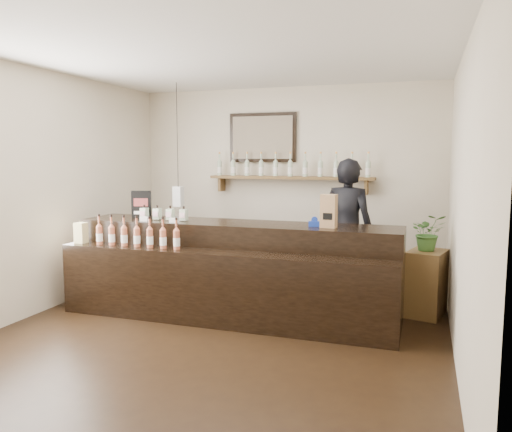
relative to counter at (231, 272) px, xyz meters
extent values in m
plane|color=black|center=(0.11, -0.56, -0.49)|extent=(5.00, 5.00, 0.00)
plane|color=beige|center=(0.11, 1.94, 0.91)|extent=(4.50, 0.00, 4.50)
plane|color=beige|center=(0.11, -3.06, 0.91)|extent=(4.50, 0.00, 4.50)
plane|color=beige|center=(-2.14, -0.56, 0.91)|extent=(0.00, 5.00, 5.00)
plane|color=beige|center=(2.36, -0.56, 0.91)|extent=(0.00, 5.00, 5.00)
plane|color=white|center=(0.11, -0.56, 2.31)|extent=(5.00, 5.00, 0.00)
cube|color=brown|center=(0.21, 1.81, 1.01)|extent=(2.40, 0.25, 0.04)
cube|color=brown|center=(-0.87, 1.84, 0.89)|extent=(0.04, 0.20, 0.20)
cube|color=brown|center=(1.29, 1.84, 0.89)|extent=(0.04, 0.20, 0.20)
cube|color=black|center=(-0.24, 1.91, 1.59)|extent=(1.02, 0.04, 0.72)
cube|color=#463A2D|center=(-0.24, 1.88, 1.59)|extent=(0.92, 0.01, 0.62)
cube|color=white|center=(-1.19, 1.04, 0.76)|extent=(0.12, 0.12, 0.28)
cylinder|color=black|center=(-1.19, 1.04, 1.60)|extent=(0.01, 0.01, 1.41)
cylinder|color=beige|center=(-0.89, 1.81, 1.13)|extent=(0.07, 0.07, 0.20)
cone|color=beige|center=(-0.89, 1.81, 1.26)|extent=(0.07, 0.07, 0.05)
cylinder|color=beige|center=(-0.89, 1.81, 1.32)|extent=(0.02, 0.02, 0.07)
cylinder|color=#CB8A3B|center=(-0.89, 1.81, 1.36)|extent=(0.03, 0.03, 0.02)
cylinder|color=white|center=(-0.89, 1.81, 1.11)|extent=(0.07, 0.07, 0.09)
cylinder|color=beige|center=(-0.67, 1.81, 1.13)|extent=(0.07, 0.07, 0.20)
cone|color=beige|center=(-0.67, 1.81, 1.26)|extent=(0.07, 0.07, 0.05)
cylinder|color=beige|center=(-0.67, 1.81, 1.32)|extent=(0.02, 0.02, 0.07)
cylinder|color=#CB8A3B|center=(-0.67, 1.81, 1.36)|extent=(0.03, 0.03, 0.02)
cylinder|color=white|center=(-0.67, 1.81, 1.11)|extent=(0.07, 0.07, 0.09)
cylinder|color=beige|center=(-0.45, 1.81, 1.13)|extent=(0.07, 0.07, 0.20)
cone|color=beige|center=(-0.45, 1.81, 1.26)|extent=(0.07, 0.07, 0.05)
cylinder|color=beige|center=(-0.45, 1.81, 1.32)|extent=(0.02, 0.02, 0.07)
cylinder|color=#CB8A3B|center=(-0.45, 1.81, 1.36)|extent=(0.03, 0.03, 0.02)
cylinder|color=white|center=(-0.45, 1.81, 1.11)|extent=(0.07, 0.07, 0.09)
cylinder|color=beige|center=(-0.23, 1.81, 1.13)|extent=(0.07, 0.07, 0.20)
cone|color=beige|center=(-0.23, 1.81, 1.26)|extent=(0.07, 0.07, 0.05)
cylinder|color=beige|center=(-0.23, 1.81, 1.32)|extent=(0.02, 0.02, 0.07)
cylinder|color=#CB8A3B|center=(-0.23, 1.81, 1.36)|extent=(0.03, 0.03, 0.02)
cylinder|color=white|center=(-0.23, 1.81, 1.11)|extent=(0.07, 0.07, 0.09)
cylinder|color=beige|center=(-0.01, 1.81, 1.13)|extent=(0.07, 0.07, 0.20)
cone|color=beige|center=(-0.01, 1.81, 1.26)|extent=(0.07, 0.07, 0.05)
cylinder|color=beige|center=(-0.01, 1.81, 1.32)|extent=(0.02, 0.02, 0.07)
cylinder|color=#CB8A3B|center=(-0.01, 1.81, 1.36)|extent=(0.03, 0.03, 0.02)
cylinder|color=white|center=(-0.01, 1.81, 1.11)|extent=(0.07, 0.07, 0.09)
cylinder|color=beige|center=(0.21, 1.81, 1.13)|extent=(0.07, 0.07, 0.20)
cone|color=beige|center=(0.21, 1.81, 1.26)|extent=(0.07, 0.07, 0.05)
cylinder|color=beige|center=(0.21, 1.81, 1.32)|extent=(0.02, 0.02, 0.07)
cylinder|color=#CB8A3B|center=(0.21, 1.81, 1.36)|extent=(0.03, 0.03, 0.02)
cylinder|color=white|center=(0.21, 1.81, 1.11)|extent=(0.07, 0.07, 0.09)
cylinder|color=beige|center=(0.43, 1.81, 1.13)|extent=(0.07, 0.07, 0.20)
cone|color=beige|center=(0.43, 1.81, 1.26)|extent=(0.07, 0.07, 0.05)
cylinder|color=beige|center=(0.43, 1.81, 1.32)|extent=(0.02, 0.02, 0.07)
cylinder|color=#CB8A3B|center=(0.43, 1.81, 1.36)|extent=(0.03, 0.03, 0.02)
cylinder|color=white|center=(0.43, 1.81, 1.11)|extent=(0.07, 0.07, 0.09)
cylinder|color=beige|center=(0.65, 1.81, 1.13)|extent=(0.07, 0.07, 0.20)
cone|color=beige|center=(0.65, 1.81, 1.26)|extent=(0.07, 0.07, 0.05)
cylinder|color=beige|center=(0.65, 1.81, 1.32)|extent=(0.02, 0.02, 0.07)
cylinder|color=#CB8A3B|center=(0.65, 1.81, 1.36)|extent=(0.03, 0.03, 0.02)
cylinder|color=white|center=(0.65, 1.81, 1.11)|extent=(0.07, 0.07, 0.09)
cylinder|color=beige|center=(0.87, 1.81, 1.13)|extent=(0.07, 0.07, 0.20)
cone|color=beige|center=(0.87, 1.81, 1.26)|extent=(0.07, 0.07, 0.05)
cylinder|color=beige|center=(0.87, 1.81, 1.32)|extent=(0.02, 0.02, 0.07)
cylinder|color=#CB8A3B|center=(0.87, 1.81, 1.36)|extent=(0.03, 0.03, 0.02)
cylinder|color=white|center=(0.87, 1.81, 1.11)|extent=(0.07, 0.07, 0.09)
cylinder|color=beige|center=(1.09, 1.81, 1.13)|extent=(0.07, 0.07, 0.20)
cone|color=beige|center=(1.09, 1.81, 1.26)|extent=(0.07, 0.07, 0.05)
cylinder|color=beige|center=(1.09, 1.81, 1.32)|extent=(0.02, 0.02, 0.07)
cylinder|color=#CB8A3B|center=(1.09, 1.81, 1.36)|extent=(0.03, 0.03, 0.02)
cylinder|color=white|center=(1.09, 1.81, 1.11)|extent=(0.07, 0.07, 0.09)
cylinder|color=beige|center=(1.31, 1.81, 1.13)|extent=(0.07, 0.07, 0.20)
cone|color=beige|center=(1.31, 1.81, 1.26)|extent=(0.07, 0.07, 0.05)
cylinder|color=beige|center=(1.31, 1.81, 1.32)|extent=(0.02, 0.02, 0.07)
cylinder|color=#CB8A3B|center=(1.31, 1.81, 1.36)|extent=(0.03, 0.03, 0.02)
cylinder|color=white|center=(1.31, 1.81, 1.11)|extent=(0.07, 0.07, 0.09)
cube|color=black|center=(0.01, 0.14, 0.03)|extent=(3.76, 0.68, 1.05)
cube|color=black|center=(0.01, -0.36, -0.09)|extent=(3.76, 0.34, 0.80)
cube|color=white|center=(-1.04, -0.10, 0.58)|extent=(0.10, 0.04, 0.05)
cube|color=white|center=(-0.66, -0.10, 0.58)|extent=(0.10, 0.04, 0.05)
cube|color=#CEC07E|center=(-1.74, -0.36, 0.36)|extent=(0.12, 0.12, 0.12)
cube|color=#CEC07E|center=(-1.74, -0.36, 0.48)|extent=(0.12, 0.12, 0.12)
cube|color=beige|center=(-1.15, 0.08, 0.63)|extent=(0.08, 0.08, 0.13)
cube|color=beige|center=(-1.15, 0.03, 0.63)|extent=(0.07, 0.00, 0.06)
cylinder|color=black|center=(-1.15, 0.08, 0.72)|extent=(0.02, 0.02, 0.03)
cube|color=beige|center=(-0.98, 0.08, 0.63)|extent=(0.08, 0.08, 0.13)
cube|color=beige|center=(-0.98, 0.03, 0.63)|extent=(0.07, 0.00, 0.06)
cylinder|color=black|center=(-0.98, 0.08, 0.72)|extent=(0.02, 0.02, 0.03)
cube|color=beige|center=(-0.80, 0.08, 0.63)|extent=(0.08, 0.08, 0.13)
cube|color=beige|center=(-0.80, 0.03, 0.63)|extent=(0.07, 0.00, 0.06)
cylinder|color=black|center=(-0.80, 0.08, 0.72)|extent=(0.02, 0.02, 0.03)
cube|color=beige|center=(-0.62, 0.08, 0.63)|extent=(0.08, 0.08, 0.13)
cube|color=beige|center=(-0.62, 0.03, 0.63)|extent=(0.07, 0.00, 0.06)
cylinder|color=black|center=(-0.62, 0.08, 0.72)|extent=(0.02, 0.02, 0.03)
cylinder|color=#B15A3C|center=(-1.48, -0.36, 0.40)|extent=(0.07, 0.07, 0.20)
cone|color=#B15A3C|center=(-1.48, -0.36, 0.53)|extent=(0.07, 0.07, 0.05)
cylinder|color=#B15A3C|center=(-1.48, -0.36, 0.59)|extent=(0.02, 0.02, 0.07)
cylinder|color=black|center=(-1.48, -0.36, 0.64)|extent=(0.03, 0.03, 0.02)
cylinder|color=white|center=(-1.48, -0.36, 0.38)|extent=(0.07, 0.07, 0.09)
cylinder|color=#B15A3C|center=(-1.32, -0.36, 0.40)|extent=(0.07, 0.07, 0.20)
cone|color=#B15A3C|center=(-1.32, -0.36, 0.53)|extent=(0.07, 0.07, 0.05)
cylinder|color=#B15A3C|center=(-1.32, -0.36, 0.59)|extent=(0.02, 0.02, 0.07)
cylinder|color=black|center=(-1.32, -0.36, 0.64)|extent=(0.03, 0.03, 0.02)
cylinder|color=white|center=(-1.32, -0.36, 0.38)|extent=(0.07, 0.07, 0.09)
cylinder|color=#B15A3C|center=(-1.15, -0.36, 0.40)|extent=(0.07, 0.07, 0.20)
cone|color=#B15A3C|center=(-1.15, -0.36, 0.53)|extent=(0.07, 0.07, 0.05)
cylinder|color=#B15A3C|center=(-1.15, -0.36, 0.59)|extent=(0.02, 0.02, 0.07)
cylinder|color=black|center=(-1.15, -0.36, 0.64)|extent=(0.03, 0.03, 0.02)
cylinder|color=white|center=(-1.15, -0.36, 0.38)|extent=(0.07, 0.07, 0.09)
cylinder|color=#B15A3C|center=(-0.99, -0.36, 0.40)|extent=(0.07, 0.07, 0.20)
cone|color=#B15A3C|center=(-0.99, -0.36, 0.53)|extent=(0.07, 0.07, 0.05)
cylinder|color=#B15A3C|center=(-0.99, -0.36, 0.59)|extent=(0.02, 0.02, 0.07)
cylinder|color=black|center=(-0.99, -0.36, 0.64)|extent=(0.03, 0.03, 0.02)
cylinder|color=white|center=(-0.99, -0.36, 0.38)|extent=(0.07, 0.07, 0.09)
cylinder|color=#B15A3C|center=(-0.82, -0.36, 0.40)|extent=(0.07, 0.07, 0.20)
cone|color=#B15A3C|center=(-0.82, -0.36, 0.53)|extent=(0.07, 0.07, 0.05)
cylinder|color=#B15A3C|center=(-0.82, -0.36, 0.59)|extent=(0.02, 0.02, 0.07)
cylinder|color=black|center=(-0.82, -0.36, 0.64)|extent=(0.03, 0.03, 0.02)
cylinder|color=white|center=(-0.82, -0.36, 0.38)|extent=(0.07, 0.07, 0.09)
cylinder|color=#B15A3C|center=(-0.66, -0.36, 0.40)|extent=(0.07, 0.07, 0.20)
cone|color=#B15A3C|center=(-0.66, -0.36, 0.53)|extent=(0.07, 0.07, 0.05)
cylinder|color=#B15A3C|center=(-0.66, -0.36, 0.59)|extent=(0.02, 0.02, 0.07)
cylinder|color=black|center=(-0.66, -0.36, 0.64)|extent=(0.03, 0.03, 0.02)
cylinder|color=white|center=(-0.66, -0.36, 0.38)|extent=(0.07, 0.07, 0.09)
cylinder|color=#B15A3C|center=(-0.49, -0.36, 0.40)|extent=(0.07, 0.07, 0.20)
cone|color=#B15A3C|center=(-0.49, -0.36, 0.53)|extent=(0.07, 0.07, 0.05)
cylinder|color=#B15A3C|center=(-0.49, -0.36, 0.59)|extent=(0.02, 0.02, 0.07)
cylinder|color=black|center=(-0.49, -0.36, 0.64)|extent=(0.03, 0.03, 0.02)
cylinder|color=white|center=(-0.49, -0.36, 0.38)|extent=(0.07, 0.07, 0.09)
cube|color=black|center=(-1.22, 0.12, 0.73)|extent=(0.24, 0.09, 0.34)
cube|color=maroon|center=(-1.22, 0.11, 0.76)|extent=(0.17, 0.05, 0.10)
cube|color=white|center=(-1.22, 0.11, 0.63)|extent=(0.17, 0.05, 0.04)
cube|color=#926A46|center=(1.10, 0.07, 0.73)|extent=(0.17, 0.14, 0.36)
cube|color=black|center=(1.10, 0.01, 0.68)|extent=(0.10, 0.01, 0.07)
cube|color=#1734A6|center=(0.94, 0.10, 0.59)|extent=(0.14, 0.07, 0.06)
cylinder|color=#1734A6|center=(0.94, 0.10, 0.63)|extent=(0.07, 0.04, 0.07)
cube|color=brown|center=(2.11, 0.70, -0.12)|extent=(0.49, 0.59, 0.75)
imported|color=#3A6829|center=(2.11, 0.70, 0.46)|extent=(0.43, 0.39, 0.42)
imported|color=black|center=(1.17, 0.99, 0.52)|extent=(0.81, 0.61, 2.02)
camera|label=1|loc=(2.05, -5.17, 1.31)|focal=35.00mm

